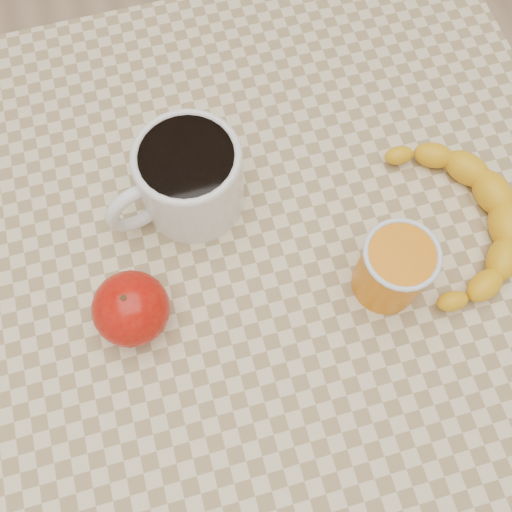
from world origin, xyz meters
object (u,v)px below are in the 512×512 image
object	(u,v)px
coffee_mug	(188,178)
banana	(459,221)
orange_juice_glass	(393,269)
table	(256,287)
apple	(131,309)

from	to	relation	value
coffee_mug	banana	xyz separation A→B (m)	(0.28, -0.11, -0.03)
orange_juice_glass	banana	distance (m)	0.11
table	apple	size ratio (longest dim) A/B	8.83
coffee_mug	orange_juice_glass	xyz separation A→B (m)	(0.18, -0.16, -0.01)
orange_juice_glass	apple	bearing A→B (deg)	172.64
coffee_mug	banana	size ratio (longest dim) A/B	0.62
orange_juice_glass	apple	size ratio (longest dim) A/B	0.98
orange_juice_glass	apple	world-z (taller)	orange_juice_glass
table	apple	bearing A→B (deg)	-169.00
table	coffee_mug	bearing A→B (deg)	117.69
apple	orange_juice_glass	bearing A→B (deg)	-7.36
banana	coffee_mug	bearing A→B (deg)	170.55
apple	banana	distance (m)	0.36
coffee_mug	banana	bearing A→B (deg)	-22.56
table	banana	distance (m)	0.25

